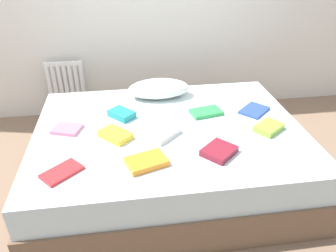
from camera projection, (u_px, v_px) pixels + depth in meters
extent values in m
plane|color=#7F6651|center=(169.00, 180.00, 2.68)|extent=(8.00, 8.00, 0.00)
cube|color=brown|center=(169.00, 166.00, 2.61)|extent=(2.00, 1.50, 0.28)
cube|color=silver|center=(169.00, 140.00, 2.48)|extent=(1.96, 1.46, 0.22)
cylinder|color=white|center=(50.00, 86.00, 3.38)|extent=(0.04, 0.04, 0.49)
cylinder|color=white|center=(55.00, 85.00, 3.38)|extent=(0.04, 0.04, 0.49)
cylinder|color=white|center=(61.00, 85.00, 3.39)|extent=(0.04, 0.04, 0.49)
cylinder|color=white|center=(66.00, 85.00, 3.40)|extent=(0.04, 0.04, 0.49)
cylinder|color=white|center=(72.00, 84.00, 3.40)|extent=(0.04, 0.04, 0.49)
cylinder|color=white|center=(77.00, 84.00, 3.41)|extent=(0.04, 0.04, 0.49)
cylinder|color=white|center=(83.00, 84.00, 3.42)|extent=(0.04, 0.04, 0.49)
cube|color=white|center=(63.00, 64.00, 3.28)|extent=(0.38, 0.04, 0.04)
cube|color=white|center=(70.00, 104.00, 3.51)|extent=(0.38, 0.04, 0.04)
ellipsoid|color=white|center=(159.00, 89.00, 2.84)|extent=(0.53, 0.28, 0.15)
cube|color=yellow|center=(115.00, 135.00, 2.29)|extent=(0.26, 0.26, 0.04)
cube|color=white|center=(164.00, 134.00, 2.31)|extent=(0.26, 0.25, 0.04)
cube|color=#8CC638|center=(269.00, 128.00, 2.38)|extent=(0.25, 0.24, 0.04)
cube|color=maroon|center=(219.00, 151.00, 2.12)|extent=(0.27, 0.27, 0.04)
cube|color=green|center=(206.00, 112.00, 2.60)|extent=(0.27, 0.19, 0.03)
cube|color=orange|center=(146.00, 162.00, 2.03)|extent=(0.29, 0.23, 0.04)
cube|color=pink|center=(67.00, 129.00, 2.38)|extent=(0.23, 0.21, 0.02)
cube|color=red|center=(62.00, 172.00, 1.95)|extent=(0.27, 0.26, 0.02)
cube|color=teal|center=(122.00, 114.00, 2.55)|extent=(0.23, 0.23, 0.05)
cube|color=#2847B7|center=(254.00, 110.00, 2.64)|extent=(0.29, 0.28, 0.02)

